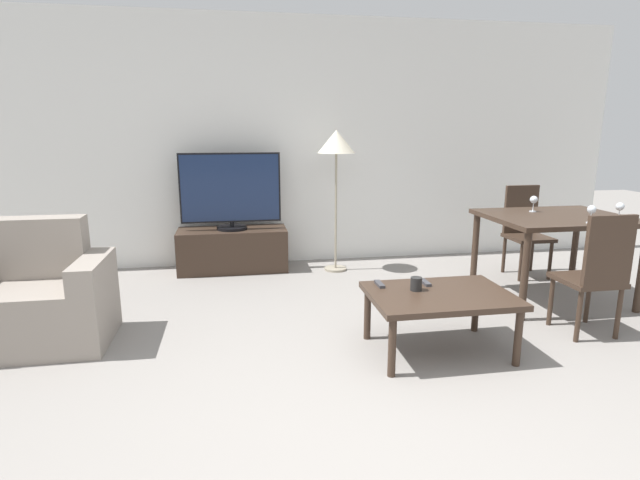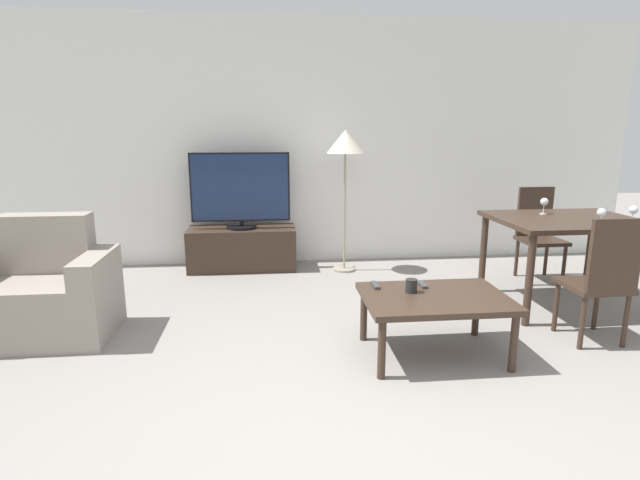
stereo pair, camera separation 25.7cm
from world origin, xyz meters
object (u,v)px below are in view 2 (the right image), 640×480
coffee_table (435,302)px  dining_table (567,229)px  tv_stand (242,248)px  cup_white_near (411,286)px  floor_lamp (345,148)px  remote_secondary (375,285)px  wine_glass_center (633,211)px  tv (240,190)px  dining_chair_far (538,230)px  wine_glass_left (602,214)px  wine_glass_right (544,203)px  dining_chair_near (602,276)px  remote_primary (422,285)px  armchair (41,295)px

coffee_table → dining_table: dining_table is taller
tv_stand → cup_white_near: bearing=-60.8°
floor_lamp → cup_white_near: bearing=-86.0°
tv_stand → remote_secondary: bearing=-63.7°
wine_glass_center → dining_table: bearing=142.2°
tv → dining_chair_far: tv is taller
dining_table → dining_chair_far: 0.84m
remote_secondary → dining_table: bearing=19.2°
tv_stand → floor_lamp: size_ratio=0.77×
remote_secondary → tv_stand: bearing=116.3°
tv → wine_glass_left: tv is taller
wine_glass_center → coffee_table: bearing=-162.5°
tv → tv_stand: bearing=90.0°
dining_chair_far → floor_lamp: 2.14m
tv_stand → tv: bearing=-90.0°
dining_table → cup_white_near: bearing=-153.8°
tv → wine_glass_left: bearing=-32.9°
floor_lamp → wine_glass_right: (1.61, -1.06, -0.44)m
dining_chair_near → floor_lamp: 2.68m
tv_stand → wine_glass_right: wine_glass_right is taller
remote_secondary → wine_glass_left: (1.81, 0.24, 0.44)m
tv_stand → dining_chair_near: 3.46m
tv → remote_primary: bearing=-57.0°
dining_chair_far → dining_table: bearing=-104.6°
tv → remote_secondary: 2.36m
remote_primary → remote_secondary: size_ratio=1.00×
dining_chair_near → floor_lamp: (-1.51, 2.06, 0.81)m
armchair → dining_chair_far: size_ratio=1.09×
coffee_table → dining_table: bearing=30.7°
dining_chair_near → cup_white_near: dining_chair_near is taller
armchair → remote_secondary: bearing=-9.2°
dining_chair_near → floor_lamp: size_ratio=0.62×
coffee_table → dining_chair_far: size_ratio=1.03×
dining_chair_near → cup_white_near: bearing=179.0°
floor_lamp → wine_glass_center: bearing=-36.8°
dining_table → cup_white_near: 1.76m
remote_primary → wine_glass_right: wine_glass_right is taller
dining_chair_near → wine_glass_center: 0.85m
tv_stand → remote_primary: (1.36, -2.10, 0.21)m
remote_primary → wine_glass_center: wine_glass_center is taller
remote_secondary → dining_chair_far: bearing=35.4°
wine_glass_left → cup_white_near: bearing=-166.3°
remote_primary → wine_glass_center: (1.82, 0.36, 0.44)m
armchair → dining_chair_near: 4.04m
coffee_table → remote_primary: remote_primary is taller
tv → coffee_table: size_ratio=1.10×
tv_stand → wine_glass_left: wine_glass_left is taller
coffee_table → remote_primary: bearing=96.9°
dining_chair_near → wine_glass_left: dining_chair_near is taller
dining_table → wine_glass_left: (0.03, -0.38, 0.19)m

